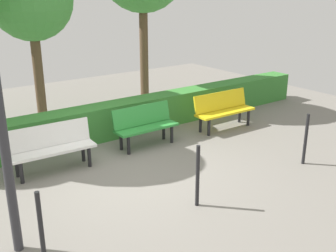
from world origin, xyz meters
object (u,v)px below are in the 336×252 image
(tree_mid, at_px, (31,0))
(bench_yellow, at_px, (223,109))
(bench_green, at_px, (145,124))
(bench_white, at_px, (51,146))

(tree_mid, bearing_deg, bench_yellow, 139.03)
(bench_green, bearing_deg, bench_yellow, 176.14)
(bench_green, height_order, bench_white, bench_white)
(tree_mid, bearing_deg, bench_green, 113.88)
(bench_white, height_order, tree_mid, tree_mid)
(bench_yellow, xyz_separation_m, bench_green, (2.13, -0.15, -0.00))
(bench_yellow, relative_size, bench_green, 1.13)
(bench_yellow, distance_m, bench_white, 4.19)
(bench_yellow, bearing_deg, tree_mid, -39.77)
(bench_yellow, height_order, tree_mid, tree_mid)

